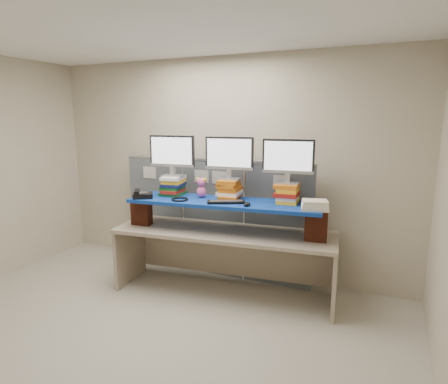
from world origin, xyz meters
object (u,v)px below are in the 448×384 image
at_px(desk, 224,243).
at_px(monitor_center, 229,155).
at_px(blue_board, 224,202).
at_px(monitor_left, 172,153).
at_px(keyboard, 226,202).
at_px(monitor_right, 288,159).
at_px(desk_phone, 142,195).

distance_m(desk, monitor_center, 1.01).
relative_size(blue_board, monitor_left, 3.90).
height_order(desk, keyboard, keyboard).
relative_size(monitor_left, keyboard, 1.30).
bearing_deg(monitor_right, blue_board, -170.20).
distance_m(monitor_right, keyboard, 0.82).
relative_size(desk, desk_phone, 8.77).
relative_size(monitor_left, monitor_right, 1.00).
bearing_deg(keyboard, monitor_right, -0.56).
xyz_separation_m(keyboard, desk_phone, (-1.00, -0.16, 0.02)).
distance_m(blue_board, monitor_left, 0.87).
height_order(monitor_left, keyboard, monitor_left).
bearing_deg(blue_board, desk_phone, -172.09).
height_order(desk, monitor_right, monitor_right).
bearing_deg(keyboard, desk, 99.29).
height_order(monitor_left, monitor_center, monitor_left).
relative_size(blue_board, desk_phone, 7.35).
bearing_deg(monitor_right, keyboard, -161.03).
distance_m(desk, blue_board, 0.49).
distance_m(desk, keyboard, 0.53).
relative_size(blue_board, keyboard, 5.05).
relative_size(blue_board, monitor_center, 3.90).
xyz_separation_m(blue_board, monitor_center, (0.01, 0.12, 0.52)).
relative_size(desk, monitor_right, 4.65).
bearing_deg(monitor_right, desk, -170.20).
distance_m(monitor_left, monitor_center, 0.71).
xyz_separation_m(monitor_center, keyboard, (0.05, -0.21, -0.49)).
height_order(blue_board, monitor_right, monitor_right).
distance_m(monitor_center, monitor_right, 0.66).
bearing_deg(desk, monitor_left, 170.12).
relative_size(monitor_center, desk_phone, 1.88).
bearing_deg(blue_board, desk, 0.00).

